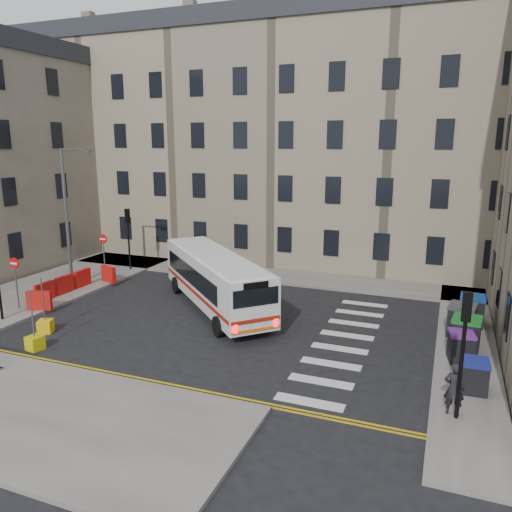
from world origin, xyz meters
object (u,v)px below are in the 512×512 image
Objects in this scene: wheelie_bin_c at (466,334)px; bollard_chevron at (35,343)px; streetlamp at (66,216)px; wheelie_bin_d at (462,320)px; bollard_yellow at (46,326)px; wheelie_bin_e at (472,310)px; pedestrian at (454,389)px; wheelie_bin_b at (461,346)px; wheelie_bin_a at (475,376)px; bus at (215,278)px.

bollard_chevron is at bearing -153.82° from wheelie_bin_c.
wheelie_bin_d is (21.77, -0.11, -3.47)m from streetlamp.
bollard_yellow is at bearing -57.57° from streetlamp.
wheelie_bin_c reaches higher than bollard_chevron.
wheelie_bin_e is 19.83m from bollard_yellow.
bollard_yellow is at bearing -3.44° from pedestrian.
wheelie_bin_c is 0.82× the size of pedestrian.
streetlamp is 13.57× the size of bollard_chevron.
pedestrian is at bearing -83.73° from wheelie_bin_d.
streetlamp reaches higher than wheelie_bin_b.
streetlamp is 22.22m from wheelie_bin_b.
wheelie_bin_e is (0.08, 6.90, 0.15)m from wheelie_bin_a.
wheelie_bin_d is (0.04, 2.84, 0.12)m from wheelie_bin_b.
wheelie_bin_d is at bearing 25.28° from bollard_chevron.
bollard_yellow is (-17.75, -6.21, -0.56)m from wheelie_bin_d.
bollard_yellow is (-18.13, -0.90, -0.42)m from wheelie_bin_a.
bus is 9.07m from bollard_chevron.
wheelie_bin_d is 18.48m from bollard_chevron.
wheelie_bin_a is 1.87× the size of bollard_yellow.
bollard_yellow is (-17.90, -4.49, -0.56)m from wheelie_bin_c.
wheelie_bin_b is 18.03m from bollard_yellow.
wheelie_bin_a is at bearing -67.39° from bus.
streetlamp is 6.82× the size of wheelie_bin_b.
bollard_yellow is 1.00× the size of bollard_chevron.
wheelie_bin_e is 2.35× the size of bollard_yellow.
pedestrian is 2.88× the size of bollard_chevron.
streetlamp reaches higher than wheelie_bin_a.
wheelie_bin_b is 1.99× the size of bollard_yellow.
bus is at bearing 158.98° from wheelie_bin_b.
bus is 13.58m from pedestrian.
wheelie_bin_a is 17.28m from bollard_chevron.
streetlamp is 4.71× the size of pedestrian.
wheelie_bin_a reaches higher than bollard_yellow.
bus is 15.17× the size of bollard_chevron.
wheelie_bin_c is (-0.23, 3.59, 0.15)m from wheelie_bin_a.
wheelie_bin_e reaches higher than bollard_chevron.
bollard_yellow is at bearing -154.15° from wheelie_bin_e.
wheelie_bin_b is (21.72, -2.95, -3.59)m from streetlamp.
bus reaches higher than wheelie_bin_a.
bollard_chevron is (-4.74, -7.61, -1.35)m from bus.
pedestrian is (-0.75, -8.78, 0.15)m from wheelie_bin_e.
wheelie_bin_c is at bearing -94.86° from pedestrian.
bus is at bearing 155.49° from wheelie_bin_a.
wheelie_bin_c is (12.12, -1.44, -0.78)m from bus.
wheelie_bin_e is 19.62m from bollard_chevron.
bus is at bearing -168.77° from wheelie_bin_e.
wheelie_bin_a is at bearing -80.25° from wheelie_bin_c.
bollard_yellow is (-18.22, -7.81, -0.56)m from wheelie_bin_e.
bus is 12.23m from wheelie_bin_b.
wheelie_bin_b is at bearing 16.85° from bollard_chevron.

